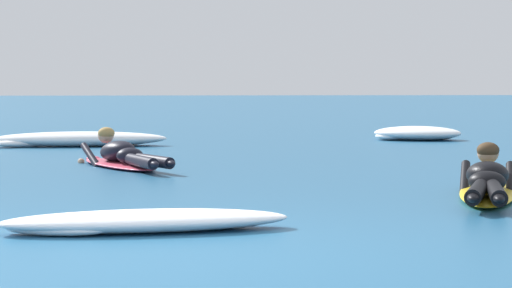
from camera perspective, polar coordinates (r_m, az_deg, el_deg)
ground_plane at (r=16.22m, az=-5.06°, el=-0.24°), size 120.00×120.00×0.00m
surfer_near at (r=9.56m, az=13.15°, el=-2.21°), size 1.21×2.67×0.54m
surfer_far at (r=12.65m, az=-7.71°, el=-0.71°), size 1.41×2.41×0.54m
whitewater_front at (r=18.67m, az=9.27°, el=0.60°), size 1.84×1.49×0.26m
whitewater_mid_left at (r=16.87m, az=-10.10°, el=0.26°), size 2.96×1.03×0.25m
whitewater_mid_right at (r=7.27m, az=-6.36°, el=-4.44°), size 2.16×0.77×0.16m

